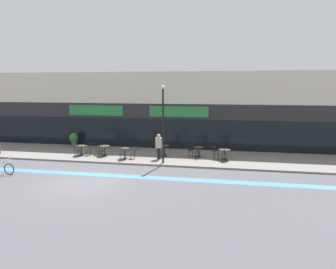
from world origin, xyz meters
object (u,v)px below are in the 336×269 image
cafe_chair_2_near (122,153)px  lamp_post (163,119)px  cafe_chair_4_near (198,151)px  bistro_table_4 (198,150)px  cafe_chair_0_near (77,150)px  bistro_table_3 (165,148)px  cafe_chair_3_near (163,150)px  bistro_table_0 (81,148)px  bistro_table_2 (125,151)px  cafe_chair_5_side (215,152)px  cafe_chair_1_side (96,148)px  planter_pot (74,139)px  pedestrian_near_end (159,144)px  cafe_chair_1_near (101,150)px  cafe_chair_4_side (190,149)px  cafe_chair_5_near (224,154)px  cafe_chair_0_side (89,148)px  cafe_chair_2_side (134,151)px  bistro_table_1 (104,148)px  bistro_table_5 (225,152)px

cafe_chair_2_near → lamp_post: (2.89, -0.21, 2.42)m
cafe_chair_4_near → bistro_table_4: bearing=-1.8°
cafe_chair_0_near → lamp_post: (6.40, -0.65, 2.42)m
cafe_chair_2_near → cafe_chair_4_near: same height
bistro_table_3 → cafe_chair_3_near: (0.01, -0.63, -0.02)m
bistro_table_0 → bistro_table_2: 3.52m
cafe_chair_5_side → bistro_table_2: bearing=-164.6°
bistro_table_0 → cafe_chair_0_near: 0.63m
cafe_chair_1_side → planter_pot: planter_pot is taller
bistro_table_4 → bistro_table_0: bearing=-172.7°
cafe_chair_0_near → bistro_table_2: bearing=-80.1°
bistro_table_0 → pedestrian_near_end: bearing=-2.0°
cafe_chair_1_near → cafe_chair_4_side: same height
cafe_chair_4_side → cafe_chair_5_near: (2.47, -1.26, 0.00)m
cafe_chair_0_side → cafe_chair_2_side: 3.52m
bistro_table_3 → cafe_chair_4_near: bearing=-11.7°
cafe_chair_1_near → cafe_chair_3_near: 4.38m
cafe_chair_1_near → bistro_table_4: bearing=-73.5°
bistro_table_1 → lamp_post: 5.46m
cafe_chair_4_side → cafe_chair_5_near: 2.78m
bistro_table_5 → pedestrian_near_end: (-4.47, -0.65, 0.51)m
lamp_post → cafe_chair_3_near: bearing=102.6°
bistro_table_0 → cafe_chair_0_near: (-0.01, -0.63, 0.01)m
cafe_chair_0_near → cafe_chair_4_side: size_ratio=1.00×
cafe_chair_5_near → pedestrian_near_end: pedestrian_near_end is taller
bistro_table_0 → cafe_chair_2_side: (4.12, -0.44, 0.01)m
cafe_chair_4_side → cafe_chair_0_near: bearing=-176.3°
bistro_table_5 → cafe_chair_0_side: size_ratio=0.89×
bistro_table_0 → cafe_chair_5_near: bearing=-1.0°
bistro_table_1 → cafe_chair_1_near: 0.63m
cafe_chair_4_side → bistro_table_2: bearing=-169.2°
cafe_chair_4_side → cafe_chair_0_side: bearing=179.9°
cafe_chair_5_near → pedestrian_near_end: (-4.46, -0.02, 0.52)m
bistro_table_3 → cafe_chair_1_near: cafe_chair_1_near is taller
bistro_table_0 → cafe_chair_2_near: bearing=-17.0°
bistro_table_0 → lamp_post: (6.39, -1.28, 2.43)m
bistro_table_5 → cafe_chair_5_side: size_ratio=0.89×
cafe_chair_2_side → cafe_chair_3_near: bearing=-161.9°
bistro_table_0 → bistro_table_2: bistro_table_2 is taller
cafe_chair_1_side → cafe_chair_2_near: size_ratio=1.00×
bistro_table_5 → cafe_chair_2_side: 6.26m
bistro_table_2 → bistro_table_0: bearing=172.8°
bistro_table_5 → pedestrian_near_end: pedestrian_near_end is taller
bistro_table_0 → cafe_chair_1_near: cafe_chair_1_near is taller
pedestrian_near_end → bistro_table_1: bearing=-177.9°
bistro_table_1 → cafe_chair_0_side: 1.11m
cafe_chair_2_side → planter_pot: bearing=-32.9°
bistro_table_3 → cafe_chair_2_side: size_ratio=0.84×
bistro_table_2 → cafe_chair_5_near: cafe_chair_5_near is taller
bistro_table_3 → bistro_table_1: bearing=-169.7°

